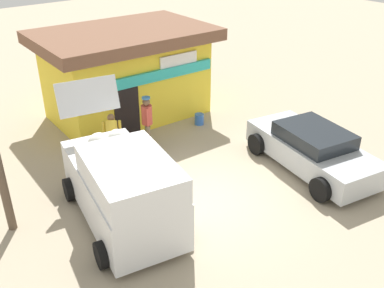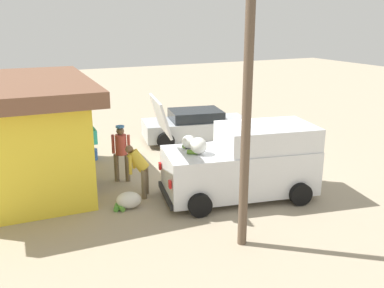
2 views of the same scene
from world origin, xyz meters
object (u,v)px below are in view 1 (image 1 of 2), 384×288
object	(u,v)px
storefront_bar	(126,72)
customer_bending	(112,136)
unloaded_banana_pile	(88,156)
delivery_van	(123,187)
vendor_standing	(147,119)
paint_bucket	(199,119)
parked_sedan	(312,149)

from	to	relation	value
storefront_bar	customer_bending	world-z (taller)	storefront_bar
unloaded_banana_pile	delivery_van	bearing A→B (deg)	-101.09
delivery_van	customer_bending	xyz separation A→B (m)	(1.25, 2.68, -0.11)
vendor_standing	unloaded_banana_pile	size ratio (longest dim) A/B	2.05
customer_bending	paint_bucket	xyz separation A→B (m)	(3.76, 0.48, -0.70)
delivery_van	unloaded_banana_pile	size ratio (longest dim) A/B	5.44
delivery_van	paint_bucket	size ratio (longest dim) A/B	11.89
delivery_van	paint_bucket	world-z (taller)	delivery_van
storefront_bar	unloaded_banana_pile	world-z (taller)	storefront_bar
storefront_bar	unloaded_banana_pile	xyz separation A→B (m)	(-2.87, -2.28, -1.46)
vendor_standing	customer_bending	distance (m)	1.33
storefront_bar	paint_bucket	world-z (taller)	storefront_bar
vendor_standing	customer_bending	world-z (taller)	vendor_standing
vendor_standing	paint_bucket	distance (m)	2.60
storefront_bar	vendor_standing	size ratio (longest dim) A/B	3.50
storefront_bar	customer_bending	size ratio (longest dim) A/B	4.13
storefront_bar	paint_bucket	size ratio (longest dim) A/B	15.71
unloaded_banana_pile	paint_bucket	size ratio (longest dim) A/B	2.19
storefront_bar	paint_bucket	distance (m)	3.14
storefront_bar	delivery_van	world-z (taller)	storefront_bar
storefront_bar	parked_sedan	xyz separation A→B (m)	(2.17, -6.74, -1.05)
delivery_van	parked_sedan	xyz separation A→B (m)	(5.67, -1.25, -0.39)
paint_bucket	vendor_standing	bearing A→B (deg)	-171.66
parked_sedan	paint_bucket	bearing A→B (deg)	98.58
storefront_bar	unloaded_banana_pile	bearing A→B (deg)	-141.60
vendor_standing	customer_bending	xyz separation A→B (m)	(-1.32, -0.12, -0.13)
parked_sedan	customer_bending	world-z (taller)	customer_bending
vendor_standing	parked_sedan	bearing A→B (deg)	-52.48
vendor_standing	paint_bucket	size ratio (longest dim) A/B	4.49
parked_sedan	paint_bucket	xyz separation A→B (m)	(-0.66, 4.40, -0.42)
delivery_van	vendor_standing	bearing A→B (deg)	47.45
customer_bending	paint_bucket	size ratio (longest dim) A/B	3.81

